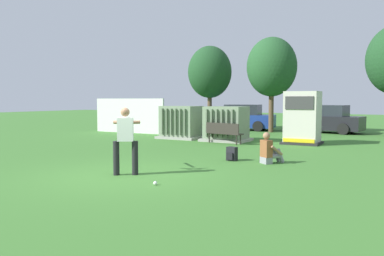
# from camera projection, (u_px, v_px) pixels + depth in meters

# --- Properties ---
(ground_plane) EXTENTS (96.00, 96.00, 0.00)m
(ground_plane) POSITION_uv_depth(u_px,v_px,m) (127.00, 175.00, 10.30)
(ground_plane) COLOR #3D752D
(fence_panel) EXTENTS (4.80, 0.12, 2.00)m
(fence_panel) POSITION_uv_depth(u_px,v_px,m) (129.00, 116.00, 23.32)
(fence_panel) COLOR silver
(fence_panel) RESTS_ON ground
(transformer_west) EXTENTS (2.10, 1.70, 1.62)m
(transformer_west) POSITION_uv_depth(u_px,v_px,m) (181.00, 123.00, 19.98)
(transformer_west) COLOR #9E9B93
(transformer_west) RESTS_ON ground
(transformer_mid_west) EXTENTS (2.10, 1.70, 1.62)m
(transformer_mid_west) POSITION_uv_depth(u_px,v_px,m) (226.00, 124.00, 18.68)
(transformer_mid_west) COLOR #9E9B93
(transformer_mid_west) RESTS_ON ground
(generator_enclosure) EXTENTS (1.60, 1.40, 2.30)m
(generator_enclosure) POSITION_uv_depth(u_px,v_px,m) (302.00, 118.00, 17.44)
(generator_enclosure) COLOR #262626
(generator_enclosure) RESTS_ON ground
(park_bench) EXTENTS (1.84, 0.82, 0.92)m
(park_bench) POSITION_uv_depth(u_px,v_px,m) (223.00, 132.00, 17.60)
(park_bench) COLOR #2D2823
(park_bench) RESTS_ON ground
(batter) EXTENTS (1.12, 1.47, 1.74)m
(batter) POSITION_uv_depth(u_px,v_px,m) (126.00, 137.00, 10.32)
(batter) COLOR black
(batter) RESTS_ON ground
(sports_ball) EXTENTS (0.09, 0.09, 0.09)m
(sports_ball) POSITION_uv_depth(u_px,v_px,m) (155.00, 183.00, 9.09)
(sports_ball) COLOR white
(sports_ball) RESTS_ON ground
(seated_spectator) EXTENTS (0.69, 0.77, 0.96)m
(seated_spectator) POSITION_uv_depth(u_px,v_px,m) (269.00, 151.00, 12.17)
(seated_spectator) COLOR gray
(seated_spectator) RESTS_ON ground
(backpack) EXTENTS (0.35, 0.30, 0.44)m
(backpack) POSITION_uv_depth(u_px,v_px,m) (232.00, 154.00, 12.72)
(backpack) COLOR black
(backpack) RESTS_ON ground
(tree_left) EXTENTS (2.83, 2.83, 5.40)m
(tree_left) POSITION_uv_depth(u_px,v_px,m) (210.00, 72.00, 25.87)
(tree_left) COLOR brown
(tree_left) RESTS_ON ground
(tree_center_left) EXTENTS (2.93, 2.93, 5.60)m
(tree_center_left) POSITION_uv_depth(u_px,v_px,m) (272.00, 67.00, 23.49)
(tree_center_left) COLOR brown
(tree_center_left) RESTS_ON ground
(parked_car_leftmost) EXTENTS (4.38, 2.31, 1.62)m
(parked_car_leftmost) POSITION_uv_depth(u_px,v_px,m) (241.00, 118.00, 25.52)
(parked_car_leftmost) COLOR navy
(parked_car_leftmost) RESTS_ON ground
(parked_car_left_of_center) EXTENTS (4.39, 2.33, 1.62)m
(parked_car_left_of_center) POSITION_uv_depth(u_px,v_px,m) (326.00, 120.00, 23.45)
(parked_car_left_of_center) COLOR black
(parked_car_left_of_center) RESTS_ON ground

